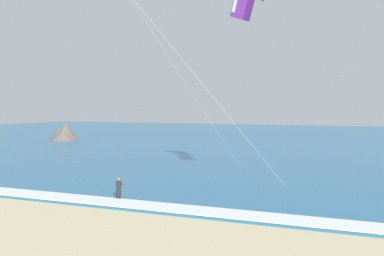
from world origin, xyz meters
name	(u,v)px	position (x,y,z in m)	size (l,w,h in m)	color
sea	(272,139)	(0.00, 73.36, 0.10)	(200.00, 120.00, 0.20)	teal
surf_foam	(106,201)	(0.00, 14.36, 0.22)	(200.00, 2.15, 0.04)	white
surfboard	(119,201)	(0.38, 15.38, 0.03)	(0.98, 1.46, 0.09)	#239EC6
kitesurfer	(119,188)	(0.37, 15.40, 0.94)	(0.66, 0.65, 1.69)	#232328
headland_left	(63,134)	(-35.72, 54.42, 1.39)	(6.99, 6.29, 3.38)	#665B51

